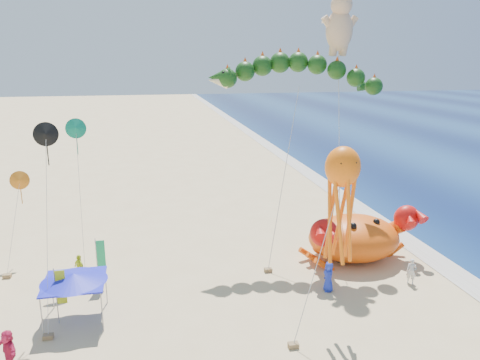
% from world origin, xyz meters
% --- Properties ---
extents(ground, '(320.00, 320.00, 0.00)m').
position_xyz_m(ground, '(0.00, 0.00, 0.00)').
color(ground, '#D1B784').
rests_on(ground, ground).
extents(foam_strip, '(320.00, 320.00, 0.00)m').
position_xyz_m(foam_strip, '(12.00, 0.00, 0.01)').
color(foam_strip, silver).
rests_on(foam_strip, ground).
extents(crab_inflatable, '(8.76, 6.63, 3.84)m').
position_xyz_m(crab_inflatable, '(6.44, 3.05, 1.69)').
color(crab_inflatable, '#ED540C').
rests_on(crab_inflatable, ground).
extents(dragon_kite, '(12.43, 6.45, 13.79)m').
position_xyz_m(dragon_kite, '(3.05, 6.66, 12.44)').
color(dragon_kite, '#11380F').
rests_on(dragon_kite, ground).
extents(cherub_kite, '(1.92, 4.75, 18.18)m').
position_xyz_m(cherub_kite, '(6.01, 6.52, 16.14)').
color(cherub_kite, '#DBAF85').
rests_on(cherub_kite, ground).
extents(octopus_kite, '(3.83, 2.35, 9.72)m').
position_xyz_m(octopus_kite, '(1.68, -4.78, 7.22)').
color(octopus_kite, orange).
rests_on(octopus_kite, ground).
extents(canopy_blue, '(3.50, 3.50, 2.71)m').
position_xyz_m(canopy_blue, '(-11.74, -1.26, 2.44)').
color(canopy_blue, gray).
rests_on(canopy_blue, ground).
extents(feather_flags, '(10.59, 3.93, 3.20)m').
position_xyz_m(feather_flags, '(-15.51, 0.65, 2.01)').
color(feather_flags, gray).
rests_on(feather_flags, ground).
extents(beachgoers, '(27.67, 12.17, 1.88)m').
position_xyz_m(beachgoers, '(-11.08, 0.28, 0.90)').
color(beachgoers, silver).
rests_on(beachgoers, ground).
extents(small_kites, '(5.95, 11.06, 10.57)m').
position_xyz_m(small_kites, '(-14.31, 3.60, 7.14)').
color(small_kites, orange).
rests_on(small_kites, ground).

